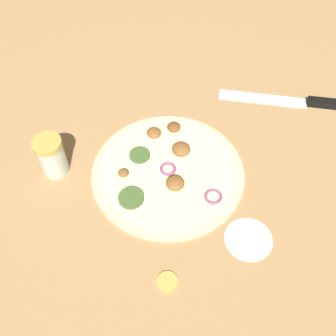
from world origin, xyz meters
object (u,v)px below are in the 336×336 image
object	(u,v)px
pizza	(168,170)
loose_cap	(167,281)
knife	(306,102)
spice_jar	(52,156)

from	to	relation	value
pizza	loose_cap	distance (m)	0.23
knife	spice_jar	xyz separation A→B (m)	(0.31, -0.50, 0.04)
pizza	knife	xyz separation A→B (m)	(-0.26, 0.28, -0.00)
pizza	loose_cap	world-z (taller)	pizza
spice_jar	loose_cap	distance (m)	0.34
knife	loose_cap	xyz separation A→B (m)	(0.49, -0.23, -0.00)
knife	loose_cap	world-z (taller)	knife
knife	pizza	bearing A→B (deg)	40.47
knife	loose_cap	bearing A→B (deg)	61.96
loose_cap	knife	bearing A→B (deg)	155.13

